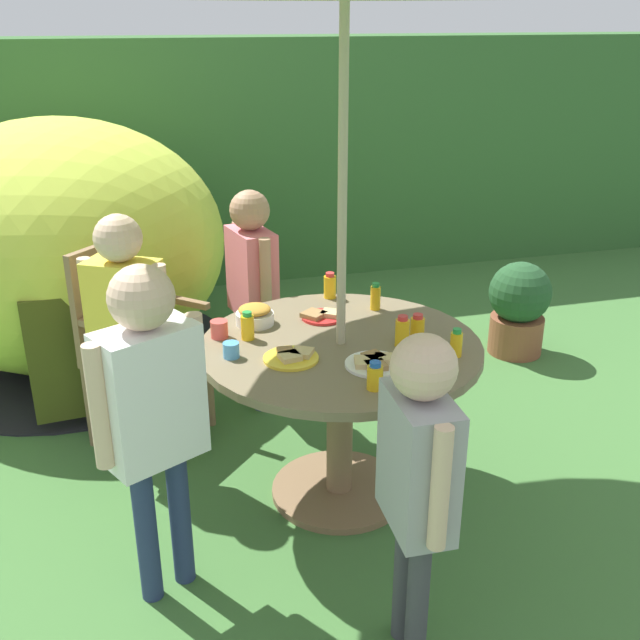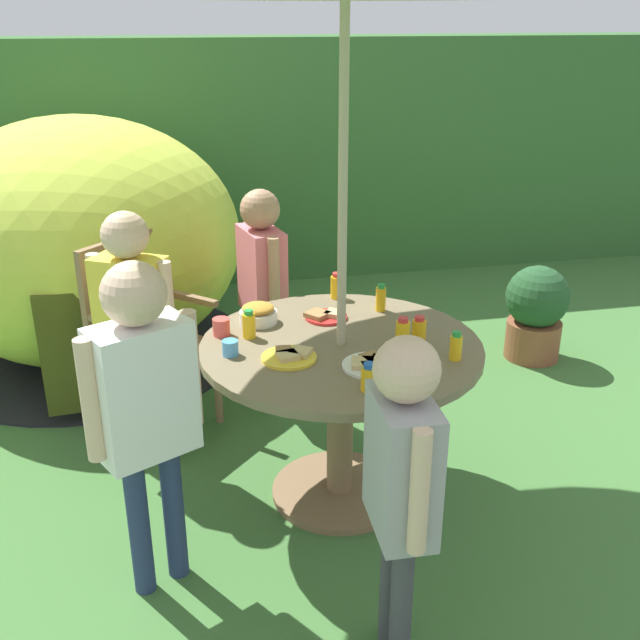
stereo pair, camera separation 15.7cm
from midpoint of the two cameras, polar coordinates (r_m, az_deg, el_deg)
name	(u,v)px [view 2 (the right image)]	position (r m, az deg, el deg)	size (l,w,h in m)	color
ground_plane	(339,495)	(3.34, 2.86, -13.29)	(10.00, 10.00, 0.02)	#3D6B33
hedge_backdrop	(245,159)	(5.90, -5.03, 12.19)	(9.00, 0.70, 1.79)	#33602D
garden_table	(341,382)	(3.05, 3.06, -4.82)	(1.14, 1.14, 0.72)	brown
wooden_chair	(140,328)	(3.67, -12.46, -0.64)	(0.64, 0.64, 0.96)	brown
dome_tent	(83,241)	(4.56, -16.81, 5.80)	(2.05, 2.05, 1.42)	#B2C63F
potted_plant	(536,311)	(4.62, 17.18, 0.67)	(0.37, 0.37, 0.58)	brown
child_in_pink_shirt	(262,272)	(3.74, -3.28, 3.71)	(0.23, 0.39, 1.16)	navy
child_in_yellow_shirt	(132,308)	(3.31, -12.90, 0.91)	(0.36, 0.30, 1.18)	#3F3F47
child_in_white_shirt	(144,391)	(2.51, -11.66, -5.38)	(0.38, 0.30, 1.24)	navy
child_in_grey_shirt	(402,465)	(2.23, 8.36, -11.02)	(0.19, 0.39, 1.13)	#3F3F47
snack_bowl	(258,314)	(3.16, -3.36, 0.47)	(0.16, 0.16, 0.09)	white
plate_front_edge	(372,364)	(2.78, 5.60, -3.41)	(0.23, 0.23, 0.03)	white
plate_far_right	(290,356)	(2.84, -0.74, -2.79)	(0.21, 0.21, 0.03)	yellow
plate_center_front	(326,316)	(3.21, 1.82, 0.31)	(0.19, 0.18, 0.03)	red
juice_bottle_near_left	(456,347)	(2.88, 11.93, -2.03)	(0.05, 0.05, 0.11)	yellow
juice_bottle_near_right	(337,286)	(3.43, 2.60, 2.59)	(0.06, 0.06, 0.12)	yellow
juice_bottle_far_left	(381,298)	(3.30, 6.05, 1.66)	(0.05, 0.05, 0.12)	yellow
juice_bottle_center_back	(368,378)	(2.60, 5.41, -4.47)	(0.06, 0.06, 0.10)	yellow
juice_bottle_mid_left	(249,325)	(3.01, -4.00, -0.38)	(0.05, 0.05, 0.12)	yellow
juice_bottle_mid_right	(403,334)	(2.94, 7.88, -1.07)	(0.06, 0.06, 0.13)	yellow
juice_bottle_back_edge	(419,329)	(3.02, 9.09, -0.73)	(0.06, 0.06, 0.10)	yellow
cup_near	(221,327)	(3.05, -6.13, -0.55)	(0.07, 0.07, 0.07)	#E04C47
cup_far	(230,348)	(2.87, -5.36, -2.16)	(0.06, 0.06, 0.06)	#4C99D8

